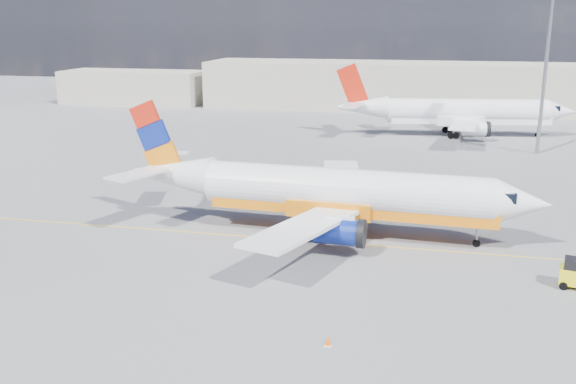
# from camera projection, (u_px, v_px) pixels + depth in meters

# --- Properties ---
(ground) EXTENTS (240.00, 240.00, 0.00)m
(ground) POSITION_uv_depth(u_px,v_px,m) (280.00, 254.00, 43.07)
(ground) COLOR #5C5B60
(ground) RESTS_ON ground
(taxi_line) EXTENTS (70.00, 0.15, 0.01)m
(taxi_line) POSITION_uv_depth(u_px,v_px,m) (290.00, 240.00, 45.89)
(taxi_line) COLOR yellow
(taxi_line) RESTS_ON ground
(terminal_main) EXTENTS (70.00, 14.00, 8.00)m
(terminal_main) POSITION_uv_depth(u_px,v_px,m) (406.00, 86.00, 111.64)
(terminal_main) COLOR #ACA694
(terminal_main) RESTS_ON ground
(terminal_annex) EXTENTS (26.00, 10.00, 6.00)m
(terminal_annex) POSITION_uv_depth(u_px,v_px,m) (134.00, 87.00, 119.58)
(terminal_annex) COLOR #ACA694
(terminal_annex) RESTS_ON ground
(main_jet) EXTENTS (31.15, 24.59, 9.44)m
(main_jet) POSITION_uv_depth(u_px,v_px,m) (332.00, 192.00, 46.39)
(main_jet) COLOR white
(main_jet) RESTS_ON ground
(second_jet) EXTENTS (31.86, 24.89, 9.63)m
(second_jet) POSITION_uv_depth(u_px,v_px,m) (459.00, 112.00, 85.82)
(second_jet) COLOR white
(second_jet) RESTS_ON ground
(traffic_cone) EXTENTS (0.37, 0.37, 0.52)m
(traffic_cone) POSITION_uv_depth(u_px,v_px,m) (328.00, 341.00, 30.94)
(traffic_cone) COLOR white
(traffic_cone) RESTS_ON ground
(floodlight_mast) EXTENTS (1.46, 1.46, 20.05)m
(floodlight_mast) POSITION_uv_depth(u_px,v_px,m) (548.00, 49.00, 72.14)
(floodlight_mast) COLOR gray
(floodlight_mast) RESTS_ON ground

